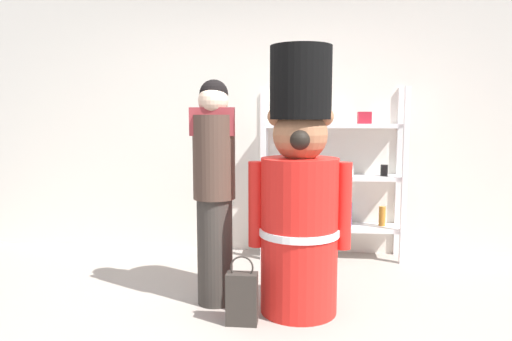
# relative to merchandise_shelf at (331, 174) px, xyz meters

# --- Properties ---
(back_wall) EXTENTS (6.40, 0.12, 2.60)m
(back_wall) POSITION_rel_merchandise_shelf_xyz_m (-0.68, 0.22, 0.48)
(back_wall) COLOR silver
(back_wall) RESTS_ON ground_plane
(merchandise_shelf) EXTENTS (1.37, 0.35, 1.65)m
(merchandise_shelf) POSITION_rel_merchandise_shelf_xyz_m (0.00, 0.00, 0.00)
(merchandise_shelf) COLOR white
(merchandise_shelf) RESTS_ON ground_plane
(teddy_bear_guard) EXTENTS (0.72, 0.56, 1.85)m
(teddy_bear_guard) POSITION_rel_merchandise_shelf_xyz_m (-0.29, -1.34, 0.01)
(teddy_bear_guard) COLOR red
(teddy_bear_guard) RESTS_ON ground_plane
(person_shopper) EXTENTS (0.32, 0.30, 1.64)m
(person_shopper) POSITION_rel_merchandise_shelf_xyz_m (-0.91, -1.25, 0.05)
(person_shopper) COLOR #38332D
(person_shopper) RESTS_ON ground_plane
(shopping_bag) EXTENTS (0.21, 0.11, 0.47)m
(shopping_bag) POSITION_rel_merchandise_shelf_xyz_m (-0.67, -1.59, -0.64)
(shopping_bag) COLOR #332D28
(shopping_bag) RESTS_ON ground_plane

